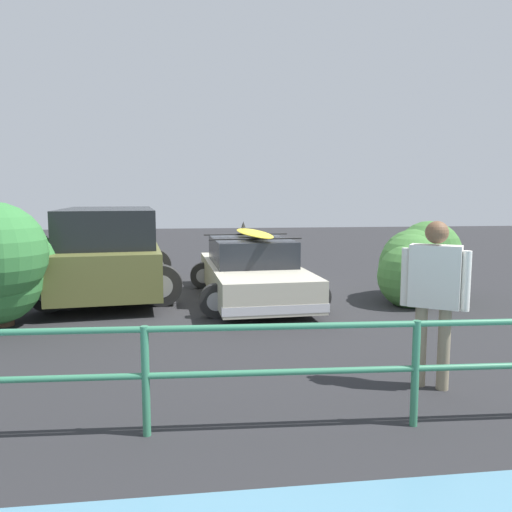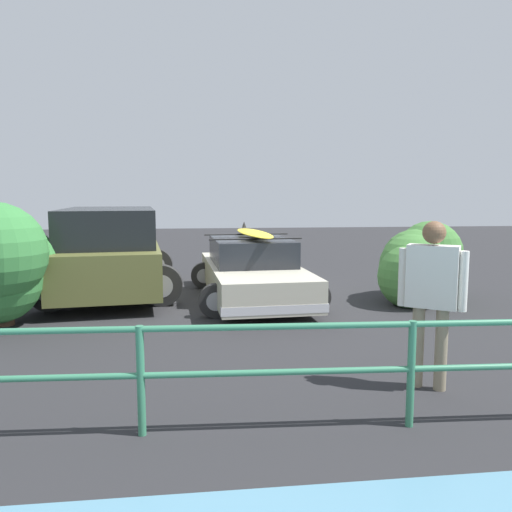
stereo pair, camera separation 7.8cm
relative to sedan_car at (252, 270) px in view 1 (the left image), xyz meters
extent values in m
cube|color=#28282B|center=(0.28, -0.20, -0.59)|extent=(44.00, 44.00, 0.02)
cube|color=#B7B29E|center=(0.00, 0.05, -0.14)|extent=(1.96, 4.52, 0.55)
cube|color=#23262B|center=(0.01, -0.13, 0.38)|extent=(1.62, 2.21, 0.50)
cube|color=silver|center=(-0.12, 2.22, -0.30)|extent=(1.75, 0.20, 0.14)
cube|color=silver|center=(0.12, -2.12, -0.30)|extent=(1.75, 0.20, 0.14)
cylinder|color=black|center=(-0.95, 1.37, -0.29)|extent=(0.58, 0.18, 0.58)
cylinder|color=#99999E|center=(-0.95, 1.37, -0.29)|extent=(0.32, 0.19, 0.32)
cylinder|color=black|center=(0.79, 1.47, -0.29)|extent=(0.58, 0.18, 0.58)
cylinder|color=#99999E|center=(0.79, 1.47, -0.29)|extent=(0.32, 0.19, 0.32)
cylinder|color=black|center=(-0.80, -1.37, -0.29)|extent=(0.58, 0.18, 0.58)
cylinder|color=#99999E|center=(-0.80, -1.37, -0.29)|extent=(0.32, 0.19, 0.32)
cylinder|color=black|center=(0.95, -1.27, -0.29)|extent=(0.58, 0.18, 0.58)
cylinder|color=#99999E|center=(0.95, -1.27, -0.29)|extent=(0.32, 0.19, 0.32)
cylinder|color=black|center=(-0.02, 0.46, 0.67)|extent=(1.80, 0.13, 0.03)
cylinder|color=black|center=(0.04, -0.71, 0.67)|extent=(1.80, 0.13, 0.03)
ellipsoid|color=yellow|center=(-0.06, -0.24, 0.73)|extent=(0.75, 2.70, 0.09)
cone|color=black|center=(0.04, -1.30, 0.85)|extent=(0.10, 0.10, 0.14)
cube|color=brown|center=(2.91, -0.88, 0.09)|extent=(2.46, 5.00, 0.84)
cube|color=black|center=(2.91, -0.88, 0.87)|extent=(2.19, 3.93, 0.72)
cylinder|color=black|center=(3.19, -3.37, 0.19)|extent=(0.72, 0.26, 0.70)
cylinder|color=black|center=(1.77, 0.44, -0.19)|extent=(0.78, 0.22, 0.78)
cylinder|color=#99999E|center=(1.77, 0.44, -0.19)|extent=(0.43, 0.23, 0.43)
cylinder|color=black|center=(3.73, 0.66, -0.19)|extent=(0.78, 0.22, 0.78)
cylinder|color=#99999E|center=(3.73, 0.66, -0.19)|extent=(0.43, 0.23, 0.43)
cylinder|color=black|center=(2.09, -2.43, -0.19)|extent=(0.78, 0.22, 0.78)
cylinder|color=#99999E|center=(2.09, -2.43, -0.19)|extent=(0.43, 0.23, 0.43)
cylinder|color=black|center=(4.06, -2.21, -0.19)|extent=(0.78, 0.22, 0.78)
cylinder|color=#99999E|center=(4.06, -2.21, -0.19)|extent=(0.43, 0.23, 0.43)
cylinder|color=gray|center=(-1.47, 4.98, -0.14)|extent=(0.13, 0.13, 0.89)
cylinder|color=gray|center=(-1.27, 4.85, -0.14)|extent=(0.13, 0.13, 0.89)
cube|color=silver|center=(-1.37, 4.91, 0.64)|extent=(0.54, 0.46, 0.67)
sphere|color=brown|center=(-1.37, 4.91, 1.11)|extent=(0.24, 0.24, 0.24)
cylinder|color=silver|center=(-1.63, 5.09, 0.62)|extent=(0.09, 0.09, 0.63)
cylinder|color=silver|center=(-1.12, 4.74, 0.62)|extent=(0.09, 0.09, 0.63)
cylinder|color=#387F5B|center=(-0.79, 5.76, -0.09)|extent=(0.07, 0.07, 0.97)
cylinder|color=#387F5B|center=(1.59, 5.65, -0.09)|extent=(0.07, 0.07, 0.97)
cylinder|color=#387F5B|center=(-0.79, 5.76, 0.37)|extent=(9.53, 0.51, 0.06)
cylinder|color=#387F5B|center=(-0.79, 5.76, -0.04)|extent=(9.53, 0.51, 0.06)
cylinder|color=brown|center=(-3.22, 0.73, -0.39)|extent=(0.26, 0.26, 0.39)
sphere|color=#427A38|center=(-2.91, 0.99, -0.01)|extent=(1.25, 1.25, 1.25)
sphere|color=#427A38|center=(-3.02, 0.75, 0.15)|extent=(1.23, 1.23, 1.23)
sphere|color=#427A38|center=(-3.23, 0.44, 0.16)|extent=(1.35, 1.35, 1.35)
sphere|color=#427A38|center=(-3.21, 0.74, 0.09)|extent=(1.11, 1.11, 1.11)
sphere|color=#427A38|center=(-3.60, 0.28, 0.34)|extent=(1.30, 1.30, 1.30)
cylinder|color=brown|center=(4.19, 1.58, -0.38)|extent=(0.29, 0.29, 0.41)
sphere|color=#387F3D|center=(4.11, 1.02, 0.36)|extent=(1.28, 1.28, 1.28)
camera|label=1|loc=(1.17, 9.85, 1.49)|focal=35.00mm
camera|label=2|loc=(1.10, 9.86, 1.49)|focal=35.00mm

